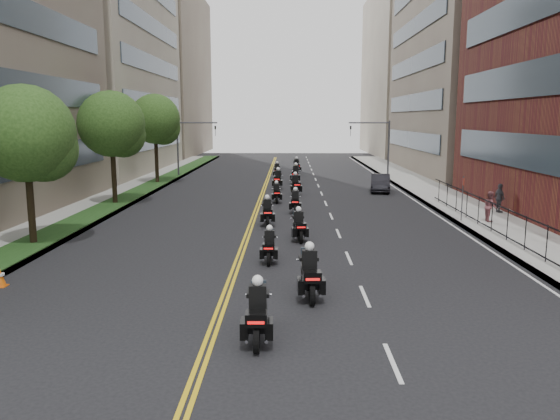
# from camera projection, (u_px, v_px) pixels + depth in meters

# --- Properties ---
(ground) EXTENTS (160.00, 160.00, 0.00)m
(ground) POSITION_uv_depth(u_px,v_px,m) (261.00, 362.00, 13.31)
(ground) COLOR black
(ground) RESTS_ON ground
(sidewalk_right) EXTENTS (4.00, 90.00, 0.15)m
(sidewalk_right) POSITION_uv_depth(u_px,v_px,m) (453.00, 203.00, 37.73)
(sidewalk_right) COLOR gray
(sidewalk_right) RESTS_ON ground
(sidewalk_left) EXTENTS (4.00, 90.00, 0.15)m
(sidewalk_left) POSITION_uv_depth(u_px,v_px,m) (108.00, 202.00, 38.15)
(sidewalk_left) COLOR gray
(sidewalk_left) RESTS_ON ground
(grass_strip) EXTENTS (2.00, 90.00, 0.04)m
(grass_strip) POSITION_uv_depth(u_px,v_px,m) (120.00, 200.00, 38.12)
(grass_strip) COLOR #153814
(grass_strip) RESTS_ON sidewalk_left
(building_right_tan) EXTENTS (15.11, 28.00, 30.00)m
(building_right_tan) POSITION_uv_depth(u_px,v_px,m) (486.00, 31.00, 57.75)
(building_right_tan) COLOR #756255
(building_right_tan) RESTS_ON ground
(building_right_far) EXTENTS (15.00, 28.00, 26.00)m
(building_right_far) POSITION_uv_depth(u_px,v_px,m) (419.00, 73.00, 87.66)
(building_right_far) COLOR gray
(building_right_far) RESTS_ON ground
(building_left_mid) EXTENTS (16.11, 28.00, 34.00)m
(building_left_mid) POSITION_uv_depth(u_px,v_px,m) (78.00, 12.00, 58.17)
(building_left_mid) COLOR gray
(building_left_mid) RESTS_ON ground
(building_left_far) EXTENTS (16.00, 28.00, 26.00)m
(building_left_far) POSITION_uv_depth(u_px,v_px,m) (150.00, 73.00, 88.41)
(building_left_far) COLOR #756255
(building_left_far) RESTS_ON ground
(iron_fence) EXTENTS (0.05, 28.00, 1.50)m
(iron_fence) POSITION_uv_depth(u_px,v_px,m) (516.00, 228.00, 24.79)
(iron_fence) COLOR black
(iron_fence) RESTS_ON sidewalk_right
(street_trees) EXTENTS (4.40, 38.40, 7.98)m
(street_trees) POSITION_uv_depth(u_px,v_px,m) (84.00, 131.00, 30.98)
(street_trees) COLOR black
(street_trees) RESTS_ON ground
(traffic_signal_right) EXTENTS (4.09, 0.20, 5.60)m
(traffic_signal_right) POSITION_uv_depth(u_px,v_px,m) (379.00, 140.00, 53.93)
(traffic_signal_right) COLOR #3F3F44
(traffic_signal_right) RESTS_ON ground
(traffic_signal_left) EXTENTS (4.09, 0.20, 5.60)m
(traffic_signal_left) POSITION_uv_depth(u_px,v_px,m) (187.00, 140.00, 54.26)
(traffic_signal_left) COLOR #3F3F44
(traffic_signal_left) RESTS_ON ground
(motorcycle_0) EXTENTS (0.56, 2.40, 1.77)m
(motorcycle_0) POSITION_uv_depth(u_px,v_px,m) (258.00, 316.00, 14.44)
(motorcycle_0) COLOR black
(motorcycle_0) RESTS_ON ground
(motorcycle_1) EXTENTS (0.62, 2.52, 1.86)m
(motorcycle_1) POSITION_uv_depth(u_px,v_px,m) (310.00, 276.00, 17.94)
(motorcycle_1) COLOR black
(motorcycle_1) RESTS_ON ground
(motorcycle_2) EXTENTS (0.48, 2.08, 1.54)m
(motorcycle_2) POSITION_uv_depth(u_px,v_px,m) (269.00, 247.00, 22.42)
(motorcycle_2) COLOR black
(motorcycle_2) RESTS_ON ground
(motorcycle_3) EXTENTS (0.64, 2.24, 1.65)m
(motorcycle_3) POSITION_uv_depth(u_px,v_px,m) (299.00, 227.00, 26.38)
(motorcycle_3) COLOR black
(motorcycle_3) RESTS_ON ground
(motorcycle_4) EXTENTS (0.59, 2.28, 1.68)m
(motorcycle_4) POSITION_uv_depth(u_px,v_px,m) (267.00, 213.00, 30.18)
(motorcycle_4) COLOR black
(motorcycle_4) RESTS_ON ground
(motorcycle_5) EXTENTS (0.50, 2.17, 1.60)m
(motorcycle_5) POSITION_uv_depth(u_px,v_px,m) (295.00, 203.00, 34.15)
(motorcycle_5) COLOR black
(motorcycle_5) RESTS_ON ground
(motorcycle_6) EXTENTS (0.53, 2.09, 1.54)m
(motorcycle_6) POSITION_uv_depth(u_px,v_px,m) (277.00, 194.00, 38.25)
(motorcycle_6) COLOR black
(motorcycle_6) RESTS_ON ground
(motorcycle_7) EXTENTS (0.71, 2.40, 1.78)m
(motorcycle_7) POSITION_uv_depth(u_px,v_px,m) (295.00, 186.00, 42.05)
(motorcycle_7) COLOR black
(motorcycle_7) RESTS_ON ground
(motorcycle_8) EXTENTS (0.61, 2.45, 1.81)m
(motorcycle_8) POSITION_uv_depth(u_px,v_px,m) (278.00, 180.00, 45.63)
(motorcycle_8) COLOR black
(motorcycle_8) RESTS_ON ground
(motorcycle_9) EXTENTS (0.69, 2.53, 1.87)m
(motorcycle_9) POSITION_uv_depth(u_px,v_px,m) (296.00, 175.00, 49.51)
(motorcycle_9) COLOR black
(motorcycle_9) RESTS_ON ground
(motorcycle_10) EXTENTS (0.51, 2.21, 1.64)m
(motorcycle_10) POSITION_uv_depth(u_px,v_px,m) (277.00, 171.00, 53.89)
(motorcycle_10) COLOR black
(motorcycle_10) RESTS_ON ground
(motorcycle_11) EXTENTS (0.67, 2.47, 1.82)m
(motorcycle_11) POSITION_uv_depth(u_px,v_px,m) (297.00, 167.00, 57.85)
(motorcycle_11) COLOR black
(motorcycle_11) RESTS_ON ground
(parked_sedan) EXTENTS (2.11, 4.42, 1.40)m
(parked_sedan) POSITION_uv_depth(u_px,v_px,m) (380.00, 183.00, 43.88)
(parked_sedan) COLOR black
(parked_sedan) RESTS_ON ground
(pedestrian_b) EXTENTS (0.70, 0.87, 1.70)m
(pedestrian_b) POSITION_uv_depth(u_px,v_px,m) (490.00, 206.00, 30.43)
(pedestrian_b) COLOR brown
(pedestrian_b) RESTS_ON sidewalk_right
(pedestrian_c) EXTENTS (0.60, 1.10, 1.78)m
(pedestrian_c) POSITION_uv_depth(u_px,v_px,m) (500.00, 198.00, 33.24)
(pedestrian_c) COLOR #3E3F46
(pedestrian_c) RESTS_ON sidewalk_right
(traffic_cone) EXTENTS (0.41, 0.41, 0.68)m
(traffic_cone) POSITION_uv_depth(u_px,v_px,m) (0.00, 277.00, 19.18)
(traffic_cone) COLOR #E25C0B
(traffic_cone) RESTS_ON ground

